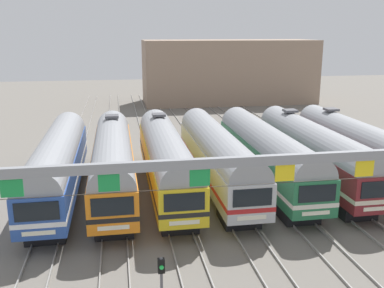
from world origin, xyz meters
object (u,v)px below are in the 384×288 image
(commuter_train_orange, at_px, (113,160))
(commuter_train_stainless, at_px, (217,155))
(commuter_train_maroon, at_px, (313,150))
(commuter_train_green, at_px, (266,152))
(commuter_train_white, at_px, (359,148))
(catenary_gantry, at_px, (285,177))
(commuter_train_blue, at_px, (58,162))
(yard_signal_mast, at_px, (161,279))
(commuter_train_yellow, at_px, (166,157))

(commuter_train_orange, height_order, commuter_train_stainless, commuter_train_orange)
(commuter_train_maroon, bearing_deg, commuter_train_green, -179.94)
(commuter_train_white, height_order, catenary_gantry, catenary_gantry)
(commuter_train_white, bearing_deg, commuter_train_stainless, -179.98)
(commuter_train_blue, relative_size, commuter_train_green, 1.00)
(commuter_train_stainless, xyz_separation_m, commuter_train_green, (3.88, 0.00, 0.00))
(commuter_train_blue, height_order, yard_signal_mast, commuter_train_blue)
(commuter_train_maroon, height_order, commuter_train_white, same)
(commuter_train_maroon, bearing_deg, yard_signal_mast, -131.17)
(commuter_train_stainless, xyz_separation_m, catenary_gantry, (0.00, -13.49, 2.72))
(commuter_train_orange, relative_size, commuter_train_green, 1.00)
(commuter_train_green, xyz_separation_m, commuter_train_white, (7.77, 0.00, 0.00))
(commuter_train_stainless, distance_m, yard_signal_mast, 16.60)
(commuter_train_blue, bearing_deg, commuter_train_white, 0.01)
(commuter_train_blue, relative_size, commuter_train_yellow, 1.00)
(commuter_train_maroon, height_order, yard_signal_mast, commuter_train_maroon)
(commuter_train_maroon, relative_size, catenary_gantry, 0.63)
(commuter_train_orange, distance_m, catenary_gantry, 15.81)
(commuter_train_blue, relative_size, yard_signal_mast, 5.92)
(catenary_gantry, bearing_deg, commuter_train_stainless, 90.00)
(commuter_train_maroon, height_order, catenary_gantry, catenary_gantry)
(commuter_train_stainless, relative_size, commuter_train_white, 1.00)
(commuter_train_green, bearing_deg, commuter_train_orange, 179.98)
(commuter_train_blue, xyz_separation_m, commuter_train_yellow, (7.77, 0.00, 0.00))
(yard_signal_mast, bearing_deg, commuter_train_stainless, 69.45)
(commuter_train_blue, bearing_deg, commuter_train_green, 0.00)
(commuter_train_green, bearing_deg, yard_signal_mast, -121.99)
(commuter_train_orange, relative_size, commuter_train_white, 1.00)
(commuter_train_stainless, bearing_deg, commuter_train_green, 0.00)
(commuter_train_green, bearing_deg, commuter_train_stainless, 180.00)
(commuter_train_orange, xyz_separation_m, commuter_train_green, (11.65, -0.00, -0.00))
(commuter_train_stainless, bearing_deg, commuter_train_white, 0.02)
(catenary_gantry, bearing_deg, commuter_train_white, 49.21)
(commuter_train_orange, height_order, yard_signal_mast, commuter_train_orange)
(commuter_train_stainless, relative_size, commuter_train_maroon, 1.00)
(commuter_train_blue, xyz_separation_m, commuter_train_stainless, (11.65, 0.00, 0.00))
(commuter_train_blue, distance_m, commuter_train_white, 23.30)
(commuter_train_orange, xyz_separation_m, yard_signal_mast, (1.94, -15.54, -0.56))
(commuter_train_green, bearing_deg, commuter_train_yellow, 179.97)
(commuter_train_white, xyz_separation_m, catenary_gantry, (-11.65, -13.50, 2.72))
(commuter_train_blue, height_order, commuter_train_orange, commuter_train_orange)
(commuter_train_stainless, relative_size, commuter_train_green, 1.00)
(yard_signal_mast, bearing_deg, commuter_train_orange, 97.12)
(commuter_train_orange, relative_size, yard_signal_mast, 5.92)
(commuter_train_green, height_order, yard_signal_mast, commuter_train_green)
(commuter_train_orange, bearing_deg, commuter_train_green, -0.02)
(commuter_train_stainless, distance_m, commuter_train_white, 11.65)
(commuter_train_maroon, xyz_separation_m, catenary_gantry, (-7.77, -13.50, 2.72))
(commuter_train_white, xyz_separation_m, yard_signal_mast, (-17.47, -15.54, -0.56))
(commuter_train_blue, distance_m, commuter_train_maroon, 19.41)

